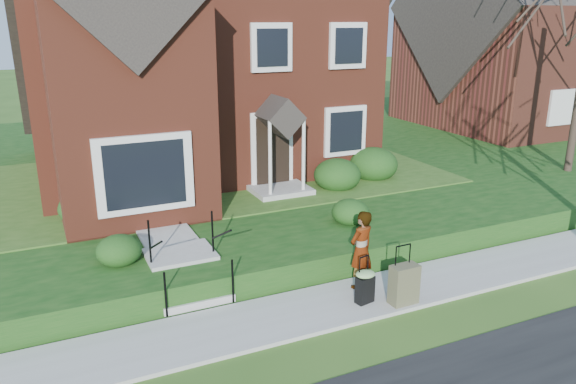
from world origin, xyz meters
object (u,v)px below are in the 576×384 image
woman (361,250)px  suitcase_olive (404,284)px  suitcase_black (365,285)px  front_steps (186,270)px

woman → suitcase_olive: size_ratio=1.39×
suitcase_black → suitcase_olive: suitcase_olive is taller
front_steps → suitcase_black: size_ratio=2.11×
woman → suitcase_olive: 1.10m
front_steps → suitcase_black: (2.97, -2.07, -0.02)m
front_steps → woman: size_ratio=1.23×
woman → suitcase_black: woman is taller
front_steps → woman: (3.24, -1.47, 0.43)m
suitcase_olive → front_steps: bearing=145.3°
front_steps → suitcase_olive: size_ratio=1.71×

